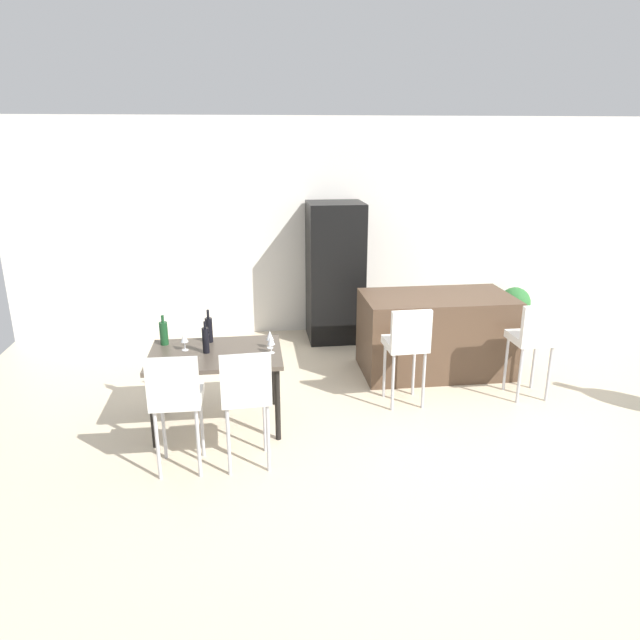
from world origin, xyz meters
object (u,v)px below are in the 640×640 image
dining_table (216,360)px  bar_chair_left (407,341)px  bar_chair_middle (534,336)px  wine_glass_far (270,335)px  wine_bottle_left (209,329)px  wine_glass_right (184,338)px  potted_plant (514,305)px  kitchen_island (435,334)px  wine_bottle_near (206,340)px  refrigerator (335,272)px  dining_chair_far (246,391)px  dining_chair_near (176,394)px  wine_glass_middle (271,340)px  wine_bottle_corner (164,333)px

dining_table → bar_chair_left: bearing=5.4°
bar_chair_middle → dining_table: size_ratio=0.86×
dining_table → wine_glass_far: bearing=6.4°
bar_chair_left → wine_bottle_left: size_ratio=3.21×
wine_glass_right → dining_table: bearing=-17.9°
wine_glass_right → potted_plant: size_ratio=0.28×
kitchen_island → dining_table: 2.67m
wine_bottle_near → refrigerator: 2.77m
refrigerator → potted_plant: bearing=-0.2°
wine_bottle_near → wine_glass_right: size_ratio=1.75×
dining_chair_far → wine_bottle_left: wine_bottle_left is taller
dining_table → wine_glass_far: (0.51, 0.06, 0.20)m
dining_chair_near → dining_chair_far: same height
bar_chair_left → wine_glass_middle: size_ratio=6.03×
bar_chair_middle → wine_bottle_left: 3.30m
kitchen_island → wine_bottle_corner: 3.07m
wine_bottle_left → dining_chair_far: bearing=-72.2°
bar_chair_left → dining_table: 1.89m
dining_chair_near → potted_plant: bearing=35.5°
kitchen_island → wine_bottle_corner: bearing=-166.0°
kitchen_island → dining_chair_near: size_ratio=1.61×
wine_glass_middle → dining_chair_near: bearing=-138.2°
dining_chair_far → kitchen_island: bearing=39.5°
bar_chair_middle → refrigerator: refrigerator is taller
wine_bottle_near → dining_chair_near: bearing=-103.8°
dining_table → dining_chair_far: dining_chair_far is taller
wine_glass_middle → potted_plant: bearing=33.9°
bar_chair_middle → dining_table: (-3.22, -0.18, -0.03)m
wine_bottle_near → dining_chair_far: bearing=-65.5°
bar_chair_left → dining_chair_far: (-1.60, -0.96, 0.00)m
dining_table → refrigerator: size_ratio=0.66×
wine_glass_right → kitchen_island: bearing=18.6°
refrigerator → bar_chair_middle: bearing=-50.5°
dining_table → wine_bottle_corner: size_ratio=4.15×
dining_chair_near → refrigerator: bearing=60.5°
bar_chair_middle → wine_bottle_left: wine_bottle_left is taller
potted_plant → wine_glass_far: bearing=-147.6°
refrigerator → wine_glass_middle: bearing=-111.9°
dining_chair_near → wine_bottle_near: size_ratio=3.44×
kitchen_island → refrigerator: (-0.99, 1.29, 0.46)m
dining_chair_far → wine_glass_far: size_ratio=6.03×
bar_chair_left → wine_glass_right: (-2.16, -0.09, 0.17)m
wine_bottle_near → wine_glass_right: bearing=156.3°
wine_glass_right → wine_glass_far: 0.79m
wine_bottle_left → wine_bottle_corner: 0.43m
kitchen_island → bar_chair_middle: size_ratio=1.61×
kitchen_island → wine_glass_middle: bearing=-150.7°
wine_bottle_corner → wine_glass_right: wine_bottle_corner is taller
dining_chair_far → potted_plant: size_ratio=1.67×
kitchen_island → dining_table: kitchen_island is taller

